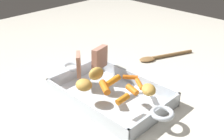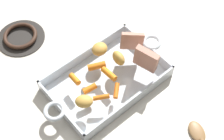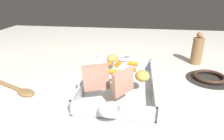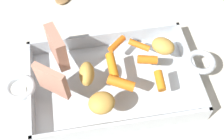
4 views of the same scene
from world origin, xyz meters
name	(u,v)px [view 2 (image 2 of 4)]	position (x,y,z in m)	size (l,w,h in m)	color
ground_plane	(107,82)	(0.00, 0.00, 0.00)	(2.18, 2.18, 0.00)	silver
roasting_dish	(107,79)	(0.00, 0.00, 0.01)	(0.47, 0.24, 0.05)	silver
roast_slice_thick	(146,59)	(0.11, -0.06, 0.09)	(0.02, 0.08, 0.08)	tan
roast_slice_thin	(132,41)	(0.13, 0.02, 0.09)	(0.01, 0.07, 0.07)	tan
baby_carrot_southwest	(116,91)	(-0.02, -0.07, 0.06)	(0.01, 0.01, 0.05)	orange
baby_carrot_southeast	(97,66)	(-0.01, 0.04, 0.06)	(0.02, 0.02, 0.06)	orange
baby_carrot_center_left	(90,89)	(-0.08, -0.01, 0.06)	(0.02, 0.02, 0.04)	orange
baby_carrot_northwest	(101,97)	(-0.07, -0.06, 0.06)	(0.01, 0.01, 0.05)	orange
baby_carrot_short	(109,74)	(0.00, -0.01, 0.06)	(0.02, 0.02, 0.06)	orange
baby_carrot_long	(75,79)	(-0.09, 0.04, 0.06)	(0.02, 0.02, 0.04)	orange
potato_golden_large	(119,58)	(0.06, 0.01, 0.07)	(0.05, 0.03, 0.04)	gold
potato_whole	(84,101)	(-0.12, -0.04, 0.07)	(0.05, 0.04, 0.03)	gold
potato_near_roast	(100,49)	(0.04, 0.08, 0.07)	(0.05, 0.05, 0.04)	gold
stove_burner_rear	(21,37)	(-0.12, 0.34, 0.01)	(0.17, 0.17, 0.02)	#282623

